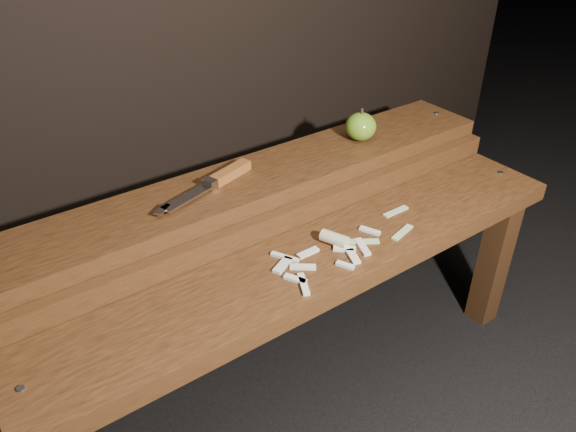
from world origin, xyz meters
TOP-DOWN VIEW (x-y plane):
  - ground at (0.00, 0.00)m, footprint 60.00×60.00m
  - bench_front_tier at (0.00, -0.06)m, footprint 1.20×0.20m
  - bench_rear_tier at (0.00, 0.17)m, footprint 1.20×0.21m
  - apple at (0.29, 0.17)m, footprint 0.07×0.07m
  - knife at (-0.09, 0.18)m, footprint 0.25×0.09m
  - apple_scraps at (0.03, -0.05)m, footprint 0.37×0.14m

SIDE VIEW (x-z plane):
  - ground at x=0.00m, z-range 0.00..0.00m
  - bench_front_tier at x=0.00m, z-range 0.14..0.56m
  - bench_rear_tier at x=0.00m, z-range 0.16..0.67m
  - apple_scraps at x=0.03m, z-range 0.41..0.44m
  - knife at x=-0.09m, z-range 0.50..0.52m
  - apple at x=0.29m, z-range 0.49..0.57m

